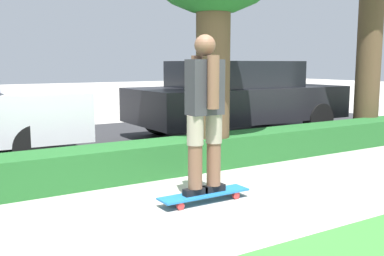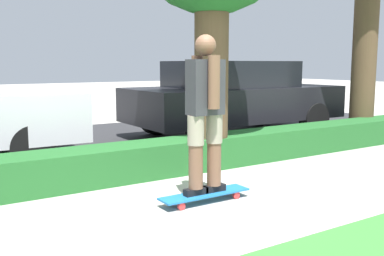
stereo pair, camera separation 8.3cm
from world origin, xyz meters
TOP-DOWN VIEW (x-y plane):
  - ground_plane at (0.00, 0.00)m, footprint 60.00×60.00m
  - street_asphalt at (0.00, 4.20)m, footprint 16.60×5.00m
  - hedge_row at (0.00, 1.60)m, footprint 16.60×0.60m
  - skateboard at (-0.09, 0.27)m, footprint 1.02×0.24m
  - skater_person at (-0.09, 0.27)m, footprint 0.49×0.42m
  - parked_car_middle at (2.97, 3.68)m, footprint 4.40×2.00m

SIDE VIEW (x-z plane):
  - ground_plane at x=0.00m, z-range 0.00..0.00m
  - street_asphalt at x=0.00m, z-range 0.00..0.01m
  - skateboard at x=-0.09m, z-range 0.03..0.13m
  - hedge_row at x=0.00m, z-range 0.00..0.43m
  - parked_car_middle at x=2.97m, z-range 0.04..1.53m
  - skater_person at x=-0.09m, z-range 0.15..1.79m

